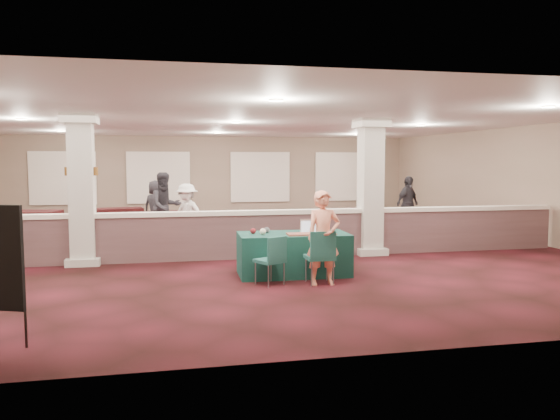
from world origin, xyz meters
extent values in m
plane|color=#3F0F17|center=(0.00, 0.00, 0.00)|extent=(16.00, 16.00, 0.00)
cube|color=#7C6956|center=(0.00, 8.00, 1.60)|extent=(16.00, 0.04, 3.20)
cube|color=#7C6956|center=(0.00, -8.00, 1.60)|extent=(16.00, 0.04, 3.20)
cube|color=#7C6956|center=(8.00, 0.00, 1.60)|extent=(0.04, 16.00, 3.20)
cube|color=silver|center=(0.00, 0.00, 3.20)|extent=(16.00, 16.00, 0.02)
cube|color=#523739|center=(0.00, -1.50, 0.50)|extent=(15.60, 0.20, 1.00)
cube|color=silver|center=(0.00, -1.50, 1.05)|extent=(15.60, 0.28, 0.10)
cube|color=beige|center=(-3.50, -1.50, 1.60)|extent=(0.50, 0.50, 3.20)
cube|color=beige|center=(-3.50, -1.50, 0.08)|extent=(0.70, 0.70, 0.16)
cube|color=beige|center=(-3.50, -1.50, 3.10)|extent=(0.72, 0.72, 0.20)
cube|color=beige|center=(3.00, -1.50, 1.60)|extent=(0.50, 0.50, 3.20)
cube|color=beige|center=(3.00, -1.50, 0.08)|extent=(0.70, 0.70, 0.16)
cube|color=beige|center=(3.00, -1.50, 3.10)|extent=(0.72, 0.72, 0.20)
cylinder|color=brown|center=(-3.78, -1.50, 2.00)|extent=(0.12, 0.12, 0.18)
cylinder|color=white|center=(-3.78, -1.50, 2.00)|extent=(0.09, 0.09, 0.10)
cylinder|color=brown|center=(-3.22, -1.50, 2.00)|extent=(0.12, 0.12, 0.18)
cylinder|color=white|center=(-3.22, -1.50, 2.00)|extent=(0.09, 0.09, 0.10)
cube|color=#0F3830|center=(0.65, -3.48, 0.41)|extent=(2.16, 1.14, 0.81)
cube|color=#1B514A|center=(0.94, -4.33, 0.48)|extent=(0.49, 0.49, 0.06)
cube|color=#1B514A|center=(0.94, -4.55, 0.74)|extent=(0.47, 0.05, 0.47)
cylinder|color=slate|center=(0.74, -4.53, 0.22)|extent=(0.03, 0.03, 0.45)
cylinder|color=slate|center=(1.14, -4.53, 0.22)|extent=(0.03, 0.03, 0.45)
cylinder|color=slate|center=(0.74, -4.12, 0.22)|extent=(0.03, 0.03, 0.45)
cylinder|color=slate|center=(1.14, -4.12, 0.22)|extent=(0.03, 0.03, 0.45)
cube|color=#1B514A|center=(0.04, -4.23, 0.43)|extent=(0.60, 0.60, 0.06)
cube|color=#1B514A|center=(0.14, -4.41, 0.67)|extent=(0.39, 0.25, 0.42)
cylinder|color=slate|center=(-0.03, -4.48, 0.20)|extent=(0.03, 0.03, 0.40)
cylinder|color=slate|center=(0.29, -4.30, 0.20)|extent=(0.03, 0.03, 0.40)
cylinder|color=slate|center=(-0.21, -4.16, 0.20)|extent=(0.03, 0.03, 0.40)
cylinder|color=slate|center=(0.11, -3.98, 0.20)|extent=(0.03, 0.03, 0.40)
cylinder|color=black|center=(-3.41, -6.92, 0.81)|extent=(0.04, 0.04, 1.61)
imported|color=#FC8A6D|center=(0.97, -4.44, 0.85)|extent=(0.62, 0.42, 1.69)
cube|color=black|center=(-5.77, 3.00, 0.40)|extent=(2.15, 1.39, 0.81)
cube|color=black|center=(-2.00, 2.20, 0.38)|extent=(2.05, 1.34, 0.77)
cube|color=black|center=(4.82, 3.00, 0.34)|extent=(1.86, 1.29, 0.69)
cube|color=black|center=(-3.34, 5.24, 0.33)|extent=(1.74, 1.08, 0.66)
cube|color=black|center=(-1.79, 3.50, 0.32)|extent=(1.68, 0.99, 0.65)
cube|color=black|center=(2.50, 3.20, 0.32)|extent=(1.75, 1.22, 0.64)
imported|color=black|center=(-1.77, 1.97, 0.95)|extent=(1.04, 0.82, 1.91)
imported|color=silver|center=(-1.20, 1.26, 0.81)|extent=(1.09, 1.04, 1.61)
imported|color=black|center=(5.75, 2.31, 0.88)|extent=(1.14, 0.94, 1.75)
imported|color=black|center=(-2.06, 3.50, 0.82)|extent=(0.92, 0.75, 1.64)
cube|color=#BCBCC1|center=(0.98, -3.55, 0.82)|extent=(0.38, 0.27, 0.02)
cube|color=#BCBCC1|center=(0.99, -3.42, 0.96)|extent=(0.37, 0.03, 0.25)
cube|color=silver|center=(0.99, -3.43, 0.94)|extent=(0.33, 0.02, 0.21)
cube|color=#BD3E1E|center=(0.70, -3.76, 0.83)|extent=(0.46, 0.35, 0.03)
sphere|color=beige|center=(0.03, -3.57, 0.88)|extent=(0.12, 0.12, 0.12)
sphere|color=maroon|center=(-0.13, -3.40, 0.87)|extent=(0.11, 0.11, 0.11)
sphere|color=#48484C|center=(0.16, -3.33, 0.87)|extent=(0.12, 0.12, 0.12)
cube|color=#B01B12|center=(1.36, -3.82, 0.82)|extent=(0.13, 0.04, 0.01)
camera|label=1|loc=(-1.78, -13.70, 2.19)|focal=35.00mm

